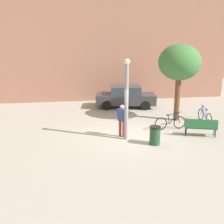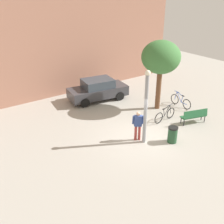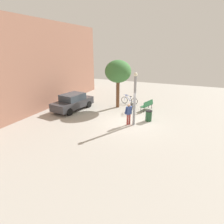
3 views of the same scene
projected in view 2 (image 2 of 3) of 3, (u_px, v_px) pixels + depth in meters
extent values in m
plane|color=#A8A399|center=(142.00, 137.00, 14.96)|extent=(36.00, 36.00, 0.00)
cube|color=#9E6B56|center=(61.00, 38.00, 20.10)|extent=(19.35, 2.00, 7.99)
cylinder|color=gray|center=(146.00, 110.00, 13.71)|extent=(0.19, 0.19, 3.70)
sphere|color=#F2EACC|center=(148.00, 73.00, 12.87)|extent=(0.28, 0.28, 0.28)
cylinder|color=#9E3833|center=(136.00, 133.00, 14.52)|extent=(0.14, 0.14, 0.85)
cylinder|color=#9E3833|center=(139.00, 133.00, 14.53)|extent=(0.14, 0.14, 0.85)
cube|color=#334784|center=(138.00, 121.00, 14.21)|extent=(0.46, 0.40, 0.60)
sphere|color=tan|center=(138.00, 114.00, 14.04)|extent=(0.22, 0.22, 0.22)
cylinder|color=#334784|center=(133.00, 120.00, 14.24)|extent=(0.20, 0.24, 0.55)
cylinder|color=#334784|center=(143.00, 120.00, 14.25)|extent=(0.20, 0.24, 0.55)
cube|color=#236038|center=(193.00, 116.00, 16.29)|extent=(1.66, 0.89, 0.06)
cube|color=#236038|center=(196.00, 114.00, 16.02)|extent=(1.57, 0.59, 0.44)
cylinder|color=black|center=(181.00, 120.00, 16.32)|extent=(0.05, 0.05, 0.42)
cylinder|color=black|center=(201.00, 117.00, 16.74)|extent=(0.05, 0.05, 0.42)
cylinder|color=black|center=(184.00, 123.00, 16.05)|extent=(0.05, 0.05, 0.42)
cylinder|color=black|center=(205.00, 119.00, 16.46)|extent=(0.05, 0.05, 0.42)
cylinder|color=brown|center=(158.00, 90.00, 17.89)|extent=(0.33, 0.33, 2.64)
ellipsoid|color=#3E763A|center=(161.00, 57.00, 16.96)|extent=(2.47, 2.47, 2.10)
torus|color=black|center=(171.00, 113.00, 16.91)|extent=(0.71, 0.10, 0.71)
torus|color=black|center=(159.00, 118.00, 16.28)|extent=(0.71, 0.10, 0.71)
cylinder|color=black|center=(167.00, 110.00, 16.58)|extent=(0.50, 0.07, 0.64)
cylinder|color=black|center=(167.00, 107.00, 16.45)|extent=(0.58, 0.08, 0.18)
cylinder|color=black|center=(164.00, 113.00, 16.45)|extent=(0.14, 0.05, 0.48)
cylinder|color=black|center=(161.00, 117.00, 16.43)|extent=(0.50, 0.07, 0.04)
cylinder|color=black|center=(170.00, 109.00, 16.75)|extent=(0.17, 0.05, 0.63)
cube|color=black|center=(164.00, 109.00, 16.30)|extent=(0.21, 0.09, 0.04)
cylinder|color=black|center=(170.00, 105.00, 16.58)|extent=(0.44, 0.06, 0.03)
torus|color=black|center=(175.00, 99.00, 18.96)|extent=(0.07, 0.71, 0.71)
torus|color=black|center=(187.00, 104.00, 18.14)|extent=(0.07, 0.71, 0.71)
cylinder|color=blue|center=(179.00, 97.00, 18.56)|extent=(0.05, 0.50, 0.64)
cylinder|color=blue|center=(180.00, 94.00, 18.43)|extent=(0.05, 0.58, 0.18)
cylinder|color=blue|center=(182.00, 99.00, 18.38)|extent=(0.04, 0.14, 0.48)
cylinder|color=blue|center=(184.00, 103.00, 18.33)|extent=(0.05, 0.50, 0.04)
cylinder|color=blue|center=(176.00, 96.00, 18.79)|extent=(0.04, 0.17, 0.63)
cube|color=black|center=(183.00, 96.00, 18.23)|extent=(0.09, 0.20, 0.04)
cylinder|color=blue|center=(177.00, 92.00, 18.61)|extent=(0.04, 0.44, 0.03)
cube|color=#38383D|center=(98.00, 92.00, 19.53)|extent=(4.41, 2.30, 0.70)
cube|color=#333D47|center=(98.00, 83.00, 19.26)|extent=(2.31, 1.86, 0.60)
cylinder|color=black|center=(110.00, 89.00, 20.86)|extent=(0.67, 0.31, 0.64)
cylinder|color=black|center=(120.00, 96.00, 19.57)|extent=(0.67, 0.31, 0.64)
cylinder|color=black|center=(77.00, 95.00, 19.74)|extent=(0.67, 0.31, 0.64)
cylinder|color=black|center=(85.00, 103.00, 18.46)|extent=(0.67, 0.31, 0.64)
cylinder|color=#234C2D|center=(172.00, 135.00, 14.33)|extent=(0.50, 0.50, 0.81)
cylinder|color=black|center=(173.00, 128.00, 14.14)|extent=(0.53, 0.53, 0.08)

